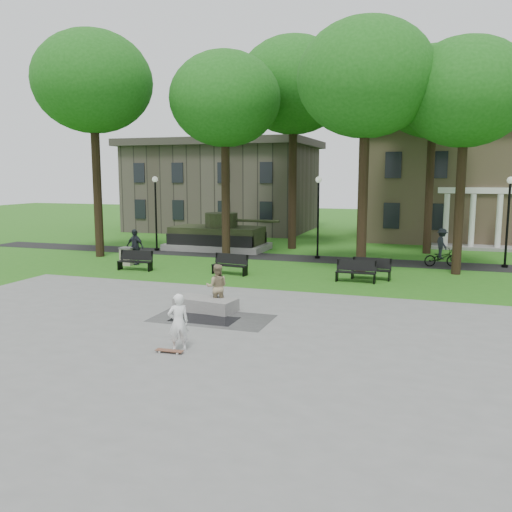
# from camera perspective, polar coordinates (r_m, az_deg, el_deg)

# --- Properties ---
(ground) EXTENTS (120.00, 120.00, 0.00)m
(ground) POSITION_cam_1_polar(r_m,az_deg,el_deg) (20.25, -2.18, -5.22)
(ground) COLOR #256116
(ground) RESTS_ON ground
(plaza) EXTENTS (22.00, 16.00, 0.02)m
(plaza) POSITION_cam_1_polar(r_m,az_deg,el_deg) (15.84, -8.62, -9.21)
(plaza) COLOR gray
(plaza) RESTS_ON ground
(footpath) EXTENTS (44.00, 2.60, 0.01)m
(footpath) POSITION_cam_1_polar(r_m,az_deg,el_deg) (31.56, 5.48, -0.28)
(footpath) COLOR black
(footpath) RESTS_ON ground
(building_right) EXTENTS (17.00, 12.00, 8.60)m
(building_right) POSITION_cam_1_polar(r_m,az_deg,el_deg) (44.52, 22.52, 7.27)
(building_right) COLOR #9E8460
(building_right) RESTS_ON ground
(building_left) EXTENTS (15.00, 10.00, 7.20)m
(building_left) POSITION_cam_1_polar(r_m,az_deg,el_deg) (48.38, -3.41, 7.06)
(building_left) COLOR #4C443D
(building_left) RESTS_ON ground
(tree_0) EXTENTS (6.80, 6.80, 12.97)m
(tree_0) POSITION_cam_1_polar(r_m,az_deg,el_deg) (33.72, -16.81, 17.07)
(tree_0) COLOR black
(tree_0) RESTS_ON ground
(tree_1) EXTENTS (6.20, 6.20, 11.63)m
(tree_1) POSITION_cam_1_polar(r_m,az_deg,el_deg) (31.37, -3.29, 16.09)
(tree_1) COLOR black
(tree_1) RESTS_ON ground
(tree_2) EXTENTS (6.60, 6.60, 12.16)m
(tree_2) POSITION_cam_1_polar(r_m,az_deg,el_deg) (27.51, 11.52, 17.78)
(tree_2) COLOR black
(tree_2) RESTS_ON ground
(tree_3) EXTENTS (6.00, 6.00, 11.19)m
(tree_3) POSITION_cam_1_polar(r_m,az_deg,el_deg) (28.19, 21.20, 15.68)
(tree_3) COLOR black
(tree_3) RESTS_ON ground
(tree_4) EXTENTS (7.20, 7.20, 13.50)m
(tree_4) POSITION_cam_1_polar(r_m,az_deg,el_deg) (35.99, 3.97, 17.41)
(tree_4) COLOR black
(tree_4) RESTS_ON ground
(tree_5) EXTENTS (6.40, 6.40, 12.44)m
(tree_5) POSITION_cam_1_polar(r_m,az_deg,el_deg) (35.26, 18.23, 16.02)
(tree_5) COLOR black
(tree_5) RESTS_ON ground
(lamp_left) EXTENTS (0.36, 0.36, 4.73)m
(lamp_left) POSITION_cam_1_polar(r_m,az_deg,el_deg) (35.13, -10.51, 5.08)
(lamp_left) COLOR black
(lamp_left) RESTS_ON ground
(lamp_mid) EXTENTS (0.36, 0.36, 4.73)m
(lamp_mid) POSITION_cam_1_polar(r_m,az_deg,el_deg) (31.45, 6.56, 4.78)
(lamp_mid) COLOR black
(lamp_mid) RESTS_ON ground
(lamp_right) EXTENTS (0.36, 0.36, 4.73)m
(lamp_right) POSITION_cam_1_polar(r_m,az_deg,el_deg) (30.99, 25.01, 3.99)
(lamp_right) COLOR black
(lamp_right) RESTS_ON ground
(tank_monument) EXTENTS (7.45, 3.40, 2.40)m
(tank_monument) POSITION_cam_1_polar(r_m,az_deg,el_deg) (35.29, -4.04, 2.06)
(tank_monument) COLOR gray
(tank_monument) RESTS_ON ground
(puddle) EXTENTS (2.20, 1.20, 0.00)m
(puddle) POSITION_cam_1_polar(r_m,az_deg,el_deg) (18.34, -5.48, -6.65)
(puddle) COLOR black
(puddle) RESTS_ON plaza
(concrete_block) EXTENTS (2.33, 1.33, 0.45)m
(concrete_block) POSITION_cam_1_polar(r_m,az_deg,el_deg) (19.47, -5.32, -5.08)
(concrete_block) COLOR gray
(concrete_block) RESTS_ON plaza
(skateboard) EXTENTS (0.79, 0.22, 0.07)m
(skateboard) POSITION_cam_1_polar(r_m,az_deg,el_deg) (15.13, -9.10, -9.90)
(skateboard) COLOR brown
(skateboard) RESTS_ON plaza
(skateboarder) EXTENTS (0.69, 0.67, 1.60)m
(skateboarder) POSITION_cam_1_polar(r_m,az_deg,el_deg) (15.07, -8.18, -6.92)
(skateboarder) COLOR white
(skateboarder) RESTS_ON plaza
(friend_watching) EXTENTS (0.95, 0.83, 1.64)m
(friend_watching) POSITION_cam_1_polar(r_m,az_deg,el_deg) (19.51, -4.13, -3.25)
(friend_watching) COLOR #93815F
(friend_watching) RESTS_ON plaza
(pedestrian_walker) EXTENTS (1.20, 0.67, 1.93)m
(pedestrian_walker) POSITION_cam_1_polar(r_m,az_deg,el_deg) (30.02, -12.63, 0.95)
(pedestrian_walker) COLOR #21252C
(pedestrian_walker) RESTS_ON ground
(cyclist) EXTENTS (1.91, 1.23, 2.03)m
(cyclist) POSITION_cam_1_polar(r_m,az_deg,el_deg) (30.30, 18.94, 0.51)
(cyclist) COLOR black
(cyclist) RESTS_ON ground
(park_bench_0) EXTENTS (1.82, 0.62, 1.00)m
(park_bench_0) POSITION_cam_1_polar(r_m,az_deg,el_deg) (28.27, -12.54, -0.41)
(park_bench_0) COLOR black
(park_bench_0) RESTS_ON ground
(park_bench_1) EXTENTS (1.84, 0.76, 1.00)m
(park_bench_1) POSITION_cam_1_polar(r_m,az_deg,el_deg) (26.46, -2.73, -0.82)
(park_bench_1) COLOR black
(park_bench_1) RESTS_ON ground
(park_bench_2) EXTENTS (1.81, 0.55, 1.00)m
(park_bench_2) POSITION_cam_1_polar(r_m,az_deg,el_deg) (24.95, 10.48, -1.52)
(park_bench_2) COLOR black
(park_bench_2) RESTS_ON ground
(park_bench_3) EXTENTS (1.83, 0.64, 1.00)m
(park_bench_3) POSITION_cam_1_polar(r_m,az_deg,el_deg) (25.74, 12.04, -1.26)
(park_bench_3) COLOR black
(park_bench_3) RESTS_ON ground
(trash_bin) EXTENTS (0.73, 0.73, 0.96)m
(trash_bin) POSITION_cam_1_polar(r_m,az_deg,el_deg) (30.00, -13.44, -0.01)
(trash_bin) COLOR #A39C86
(trash_bin) RESTS_ON ground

